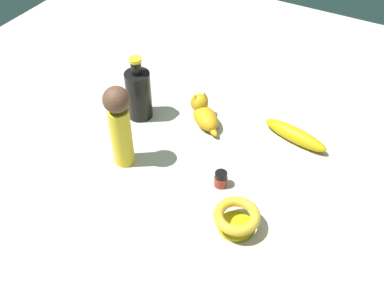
% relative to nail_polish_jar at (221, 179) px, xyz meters
% --- Properties ---
extents(ground, '(2.00, 2.00, 0.00)m').
position_rel_nail_polish_jar_xyz_m(ground, '(-0.06, -0.12, -0.02)').
color(ground, '#BCB29E').
extents(nail_polish_jar, '(0.03, 0.03, 0.04)m').
position_rel_nail_polish_jar_xyz_m(nail_polish_jar, '(0.00, 0.00, 0.00)').
color(nail_polish_jar, maroon).
rests_on(nail_polish_jar, ground).
extents(cat_figurine, '(0.11, 0.13, 0.09)m').
position_rel_nail_polish_jar_xyz_m(cat_figurine, '(-0.20, -0.15, 0.01)').
color(cat_figurine, '#C08B15').
rests_on(cat_figurine, ground).
extents(bottle_tall, '(0.07, 0.07, 0.20)m').
position_rel_nail_polish_jar_xyz_m(bottle_tall, '(-0.14, -0.34, 0.06)').
color(bottle_tall, black).
rests_on(bottle_tall, ground).
extents(person_figure_adult, '(0.08, 0.08, 0.24)m').
position_rel_nail_polish_jar_xyz_m(person_figure_adult, '(0.05, -0.27, 0.11)').
color(person_figure_adult, yellow).
rests_on(person_figure_adult, ground).
extents(bowl, '(0.11, 0.11, 0.06)m').
position_rel_nail_polish_jar_xyz_m(bowl, '(0.10, 0.09, 0.01)').
color(bowl, '#B4A310').
rests_on(bowl, ground).
extents(banana, '(0.08, 0.20, 0.04)m').
position_rel_nail_polish_jar_xyz_m(banana, '(-0.25, 0.11, 0.00)').
color(banana, '#BB9E0C').
rests_on(banana, ground).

